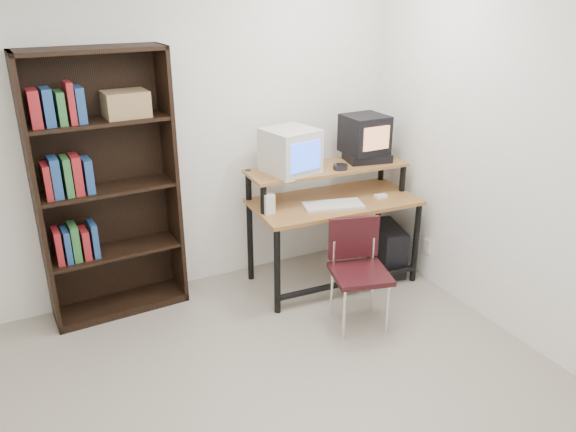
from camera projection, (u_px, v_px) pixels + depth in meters
name	position (u px, v px, depth m)	size (l,w,h in m)	color
back_wall	(160.00, 135.00, 4.27)	(4.00, 0.01, 2.60)	white
right_wall	(565.00, 171.00, 3.46)	(0.01, 4.00, 2.60)	white
computer_desk	(333.00, 203.00, 4.61)	(1.38, 0.74, 0.98)	#9C6633
crt_monitor	(290.00, 151.00, 4.41)	(0.44, 0.44, 0.36)	beige
vcr	(367.00, 158.00, 4.73)	(0.36, 0.26, 0.08)	black
crt_tv	(365.00, 134.00, 4.68)	(0.34, 0.34, 0.31)	black
cd_spindle	(340.00, 168.00, 4.52)	(0.12, 0.12, 0.05)	#26262B
keyboard	(333.00, 206.00, 4.44)	(0.47, 0.21, 0.04)	beige
mousepad	(379.00, 198.00, 4.65)	(0.22, 0.18, 0.01)	black
mouse	(381.00, 197.00, 4.63)	(0.10, 0.06, 0.03)	white
desk_speaker	(268.00, 205.00, 4.28)	(0.08, 0.07, 0.17)	beige
pc_tower	(387.00, 248.00, 4.95)	(0.20, 0.45, 0.42)	black
school_chair	(358.00, 262.00, 4.09)	(0.49, 0.49, 0.80)	black
bookshelf	(105.00, 186.00, 4.07)	(1.01, 0.38, 1.98)	black
wall_outlet	(427.00, 246.00, 4.78)	(0.02, 0.08, 0.12)	beige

